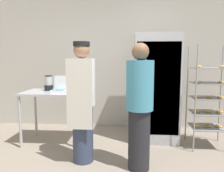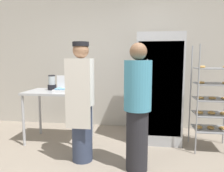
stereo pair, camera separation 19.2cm
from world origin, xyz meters
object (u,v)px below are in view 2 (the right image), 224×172
binder_stack (78,87)px  blender_pitcher (52,83)px  baking_rack (212,100)px  donut_box (62,89)px  refrigerator (158,88)px  person_baker (82,100)px  person_customer (137,107)px

binder_stack → blender_pitcher: bearing=-169.1°
binder_stack → baking_rack: bearing=-4.8°
donut_box → refrigerator: bearing=15.6°
person_baker → person_customer: person_baker is taller
baking_rack → binder_stack: 2.22m
person_baker → person_customer: 0.78m
binder_stack → person_customer: size_ratio=0.20×
baking_rack → person_baker: size_ratio=0.99×
binder_stack → person_baker: (0.31, -0.87, -0.08)m
blender_pitcher → person_customer: person_customer is taller
binder_stack → refrigerator: bearing=4.5°
refrigerator → person_baker: refrigerator is taller
donut_box → person_customer: size_ratio=0.17×
person_baker → person_customer: (0.76, -0.15, -0.03)m
baking_rack → binder_stack: size_ratio=5.14×
baking_rack → blender_pitcher: (-2.66, 0.10, 0.20)m
baking_rack → donut_box: bearing=-176.5°
binder_stack → donut_box: bearing=-117.9°
refrigerator → blender_pitcher: bearing=-174.0°
donut_box → person_baker: bearing=-47.8°
baking_rack → binder_stack: bearing=175.2°
binder_stack → person_customer: 1.48m
refrigerator → blender_pitcher: size_ratio=7.01×
refrigerator → blender_pitcher: 1.86m
person_baker → donut_box: bearing=132.2°
refrigerator → binder_stack: refrigerator is taller
binder_stack → person_customer: bearing=-43.5°
donut_box → person_baker: 0.72m
donut_box → person_customer: person_customer is taller
baking_rack → binder_stack: baking_rack is taller
binder_stack → person_baker: bearing=-70.4°
person_customer → binder_stack: bearing=136.5°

